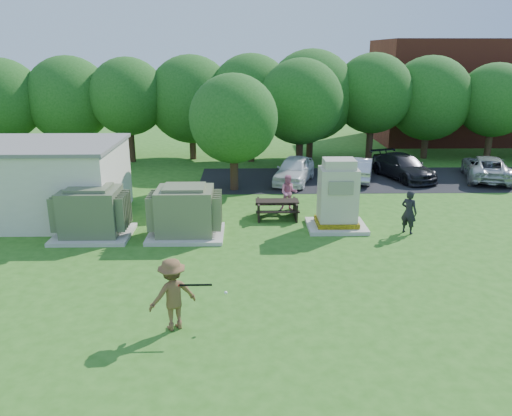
{
  "coord_description": "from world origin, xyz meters",
  "views": [
    {
      "loc": [
        -0.4,
        -14.38,
        7.08
      ],
      "look_at": [
        0.0,
        4.0,
        1.3
      ],
      "focal_mm": 35.0,
      "sensor_mm": 36.0,
      "label": 1
    }
  ],
  "objects_px": {
    "person_by_generator": "(409,212)",
    "car_white": "(294,170)",
    "person_at_picnic": "(289,193)",
    "car_dark": "(403,167)",
    "car_silver_b": "(486,168)",
    "transformer_right": "(185,213)",
    "generator_cabinet": "(338,199)",
    "car_silver_a": "(359,169)",
    "batter": "(173,294)",
    "picnic_table": "(277,207)",
    "transformer_left": "(92,213)"
  },
  "relations": [
    {
      "from": "batter",
      "to": "transformer_right",
      "type": "bearing_deg",
      "value": -113.41
    },
    {
      "from": "car_white",
      "to": "car_silver_b",
      "type": "relative_size",
      "value": 0.87
    },
    {
      "from": "car_silver_a",
      "to": "car_white",
      "type": "bearing_deg",
      "value": 23.14
    },
    {
      "from": "transformer_left",
      "to": "transformer_right",
      "type": "xyz_separation_m",
      "value": [
        3.7,
        0.0,
        0.0
      ]
    },
    {
      "from": "transformer_left",
      "to": "generator_cabinet",
      "type": "distance_m",
      "value": 9.93
    },
    {
      "from": "transformer_left",
      "to": "batter",
      "type": "height_order",
      "value": "transformer_left"
    },
    {
      "from": "person_by_generator",
      "to": "car_white",
      "type": "xyz_separation_m",
      "value": [
        -3.84,
        8.32,
        -0.16
      ]
    },
    {
      "from": "generator_cabinet",
      "to": "car_white",
      "type": "bearing_deg",
      "value": 97.8
    },
    {
      "from": "person_by_generator",
      "to": "person_at_picnic",
      "type": "relative_size",
      "value": 1.07
    },
    {
      "from": "car_dark",
      "to": "car_silver_b",
      "type": "bearing_deg",
      "value": -21.91
    },
    {
      "from": "transformer_left",
      "to": "car_dark",
      "type": "distance_m",
      "value": 17.84
    },
    {
      "from": "car_white",
      "to": "transformer_right",
      "type": "bearing_deg",
      "value": -103.45
    },
    {
      "from": "generator_cabinet",
      "to": "batter",
      "type": "distance_m",
      "value": 9.69
    },
    {
      "from": "transformer_left",
      "to": "car_silver_a",
      "type": "bearing_deg",
      "value": 35.18
    },
    {
      "from": "generator_cabinet",
      "to": "car_silver_a",
      "type": "xyz_separation_m",
      "value": [
        2.73,
        8.13,
        -0.62
      ]
    },
    {
      "from": "person_at_picnic",
      "to": "car_silver_a",
      "type": "bearing_deg",
      "value": 55.58
    },
    {
      "from": "car_white",
      "to": "car_dark",
      "type": "xyz_separation_m",
      "value": [
        6.41,
        0.82,
        -0.05
      ]
    },
    {
      "from": "car_silver_a",
      "to": "car_silver_b",
      "type": "distance_m",
      "value": 7.37
    },
    {
      "from": "generator_cabinet",
      "to": "car_dark",
      "type": "relative_size",
      "value": 0.62
    },
    {
      "from": "transformer_left",
      "to": "transformer_right",
      "type": "distance_m",
      "value": 3.7
    },
    {
      "from": "batter",
      "to": "person_at_picnic",
      "type": "relative_size",
      "value": 1.18
    },
    {
      "from": "car_dark",
      "to": "car_silver_b",
      "type": "xyz_separation_m",
      "value": [
        4.73,
        -0.33,
        0.0
      ]
    },
    {
      "from": "car_dark",
      "to": "picnic_table",
      "type": "bearing_deg",
      "value": -155.56
    },
    {
      "from": "batter",
      "to": "car_silver_a",
      "type": "bearing_deg",
      "value": -145.15
    },
    {
      "from": "car_silver_a",
      "to": "car_dark",
      "type": "relative_size",
      "value": 0.85
    },
    {
      "from": "batter",
      "to": "person_at_picnic",
      "type": "xyz_separation_m",
      "value": [
        3.93,
        10.32,
        -0.15
      ]
    },
    {
      "from": "person_by_generator",
      "to": "car_silver_b",
      "type": "distance_m",
      "value": 11.45
    },
    {
      "from": "person_at_picnic",
      "to": "person_by_generator",
      "type": "bearing_deg",
      "value": -30.3
    },
    {
      "from": "person_by_generator",
      "to": "car_white",
      "type": "bearing_deg",
      "value": -22.61
    },
    {
      "from": "batter",
      "to": "car_silver_a",
      "type": "distance_m",
      "value": 18.04
    },
    {
      "from": "car_silver_a",
      "to": "car_dark",
      "type": "bearing_deg",
      "value": -156.75
    },
    {
      "from": "car_white",
      "to": "car_silver_a",
      "type": "distance_m",
      "value": 3.8
    },
    {
      "from": "generator_cabinet",
      "to": "car_dark",
      "type": "bearing_deg",
      "value": 57.65
    },
    {
      "from": "transformer_right",
      "to": "car_silver_a",
      "type": "height_order",
      "value": "transformer_right"
    },
    {
      "from": "transformer_right",
      "to": "batter",
      "type": "height_order",
      "value": "transformer_right"
    },
    {
      "from": "transformer_right",
      "to": "car_dark",
      "type": "height_order",
      "value": "transformer_right"
    },
    {
      "from": "transformer_right",
      "to": "person_at_picnic",
      "type": "height_order",
      "value": "transformer_right"
    },
    {
      "from": "car_dark",
      "to": "person_at_picnic",
      "type": "bearing_deg",
      "value": -158.15
    },
    {
      "from": "person_by_generator",
      "to": "car_dark",
      "type": "bearing_deg",
      "value": -63.09
    },
    {
      "from": "car_silver_b",
      "to": "generator_cabinet",
      "type": "bearing_deg",
      "value": 55.78
    },
    {
      "from": "batter",
      "to": "person_at_picnic",
      "type": "bearing_deg",
      "value": -138.04
    },
    {
      "from": "person_at_picnic",
      "to": "car_white",
      "type": "xyz_separation_m",
      "value": [
        0.75,
        5.14,
        -0.1
      ]
    },
    {
      "from": "batter",
      "to": "car_silver_a",
      "type": "height_order",
      "value": "batter"
    },
    {
      "from": "transformer_left",
      "to": "picnic_table",
      "type": "xyz_separation_m",
      "value": [
        7.49,
        2.16,
        -0.46
      ]
    },
    {
      "from": "transformer_right",
      "to": "person_at_picnic",
      "type": "relative_size",
      "value": 1.78
    },
    {
      "from": "transformer_right",
      "to": "car_white",
      "type": "bearing_deg",
      "value": 58.54
    },
    {
      "from": "batter",
      "to": "car_dark",
      "type": "bearing_deg",
      "value": -151.48
    },
    {
      "from": "transformer_left",
      "to": "person_by_generator",
      "type": "height_order",
      "value": "transformer_left"
    },
    {
      "from": "person_at_picnic",
      "to": "picnic_table",
      "type": "bearing_deg",
      "value": -113.93
    },
    {
      "from": "car_white",
      "to": "car_dark",
      "type": "bearing_deg",
      "value": 25.3
    }
  ]
}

